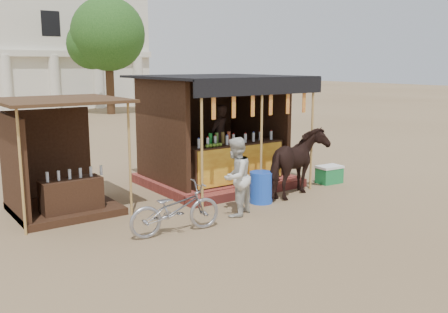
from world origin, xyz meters
The scene contains 10 objects.
ground centered at (0.00, 0.00, 0.00)m, with size 120.00×120.00×0.00m, color #846B4C.
main_stall centered at (1.02, 3.36, 1.03)m, with size 3.60×3.61×2.78m.
secondary_stall centered at (-3.17, 3.24, 0.85)m, with size 2.40×2.40×2.38m.
cow centered at (1.85, 1.23, 0.79)m, with size 0.85×1.87×1.58m, color black.
motorbike centered at (-1.77, 0.65, 0.46)m, with size 0.61×1.76×0.92m, color #94949C.
bystander centered at (-0.22, 0.89, 0.81)m, with size 0.79×0.61×1.62m, color silver.
blue_barrel centered at (0.82, 1.32, 0.35)m, with size 0.52×0.52×0.70m, color blue.
red_crate centered at (1.34, 2.00, 0.17)m, with size 0.41×0.39×0.33m, color maroon.
cooler centered at (3.46, 1.72, 0.23)m, with size 0.67×0.49×0.46m.
tree centered at (5.81, 22.14, 4.63)m, with size 4.50×4.40×7.00m.
Camera 1 is at (-6.14, -7.01, 3.08)m, focal length 40.00 mm.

